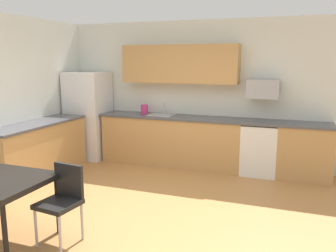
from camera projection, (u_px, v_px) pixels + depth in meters
The scene contains 15 objects.
ground_plane at pixel (141, 216), 4.54m from camera, with size 12.00×12.00×0.00m, color #B77F47.
wall_back at pixel (198, 93), 6.74m from camera, with size 5.80×0.10×2.70m, color silver.
cabinet_run_back at pixel (171, 141), 6.72m from camera, with size 2.68×0.60×0.90m, color tan.
cabinet_run_back_right at pixel (305, 152), 5.91m from camera, with size 0.87×0.60×0.90m, color tan.
cabinet_run_left at pixel (37, 151), 5.98m from camera, with size 0.60×2.00×0.90m, color tan.
countertop_back at pixel (192, 118), 6.49m from camera, with size 4.80×0.64×0.04m, color #4C4C51.
countertop_left at pixel (35, 124), 5.90m from camera, with size 0.64×2.00×0.04m, color #4C4C51.
upper_cabinets_back at pixel (180, 64), 6.53m from camera, with size 2.20×0.34×0.70m, color tan.
refrigerator at pixel (88, 115), 7.17m from camera, with size 0.76×0.70×1.73m, color white.
oven_range at pixel (260, 148), 6.16m from camera, with size 0.60×0.60×0.91m.
microwave at pixel (263, 89), 6.06m from camera, with size 0.54×0.36×0.32m, color #9EA0A5.
sink_basin at pixel (161, 118), 6.71m from camera, with size 0.48×0.40×0.14m, color #A5A8AD.
sink_faucet at pixel (164, 109), 6.85m from camera, with size 0.02×0.02×0.24m, color #B2B5BA.
chair_near_table at pixel (63, 197), 3.84m from camera, with size 0.44×0.44×0.85m.
kettle at pixel (144, 110), 6.86m from camera, with size 0.14×0.14×0.20m, color #CC3372.
Camera 1 is at (1.80, -3.87, 1.97)m, focal length 37.72 mm.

